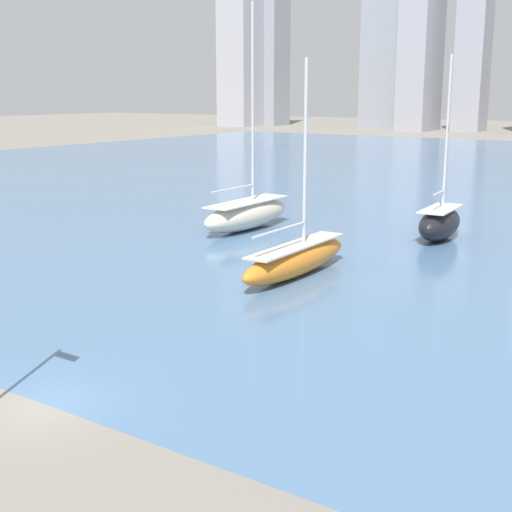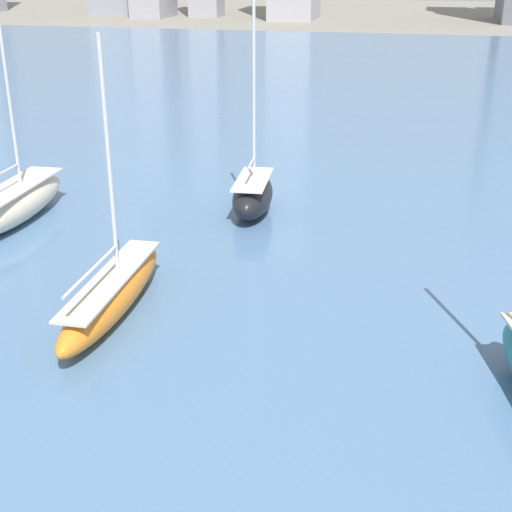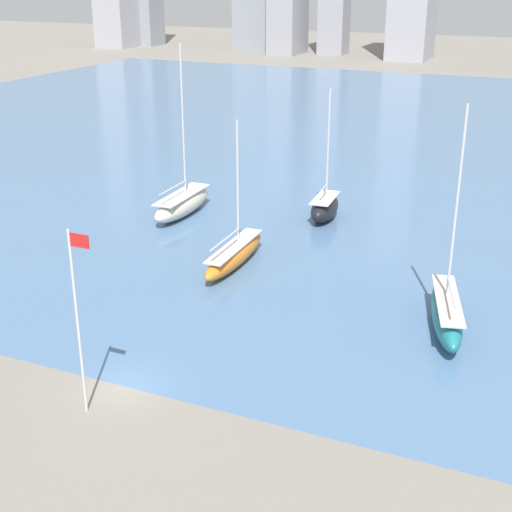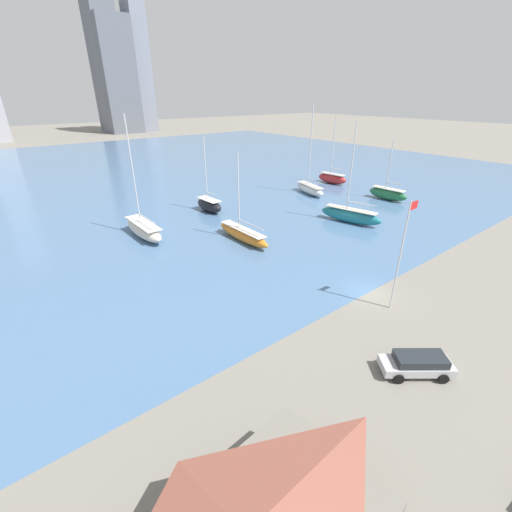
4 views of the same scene
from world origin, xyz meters
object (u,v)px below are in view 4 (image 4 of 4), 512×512
(sailboat_white, at_px, (310,189))
(sailboat_red, at_px, (332,178))
(sailboat_orange, at_px, (243,234))
(flag_pole, at_px, (401,253))
(parked_wagon_silver, at_px, (418,364))
(sailboat_green, at_px, (388,194))
(sailboat_cream, at_px, (144,229))
(sailboat_black, at_px, (209,205))
(sailboat_teal, at_px, (350,215))

(sailboat_white, distance_m, sailboat_red, 10.65)
(sailboat_white, bearing_deg, sailboat_orange, -141.49)
(flag_pole, bearing_deg, sailboat_red, 46.99)
(parked_wagon_silver, bearing_deg, sailboat_green, -16.92)
(sailboat_cream, distance_m, sailboat_white, 34.66)
(sailboat_black, xyz_separation_m, sailboat_teal, (14.32, -18.09, 0.01))
(sailboat_green, bearing_deg, flag_pole, -150.17)
(sailboat_cream, xyz_separation_m, sailboat_white, (34.62, 1.67, -0.08))
(sailboat_cream, height_order, sailboat_green, sailboat_cream)
(sailboat_black, bearing_deg, sailboat_cream, -166.45)
(sailboat_orange, xyz_separation_m, sailboat_red, (34.82, 14.29, 0.24))
(sailboat_black, distance_m, sailboat_cream, 13.63)
(sailboat_black, relative_size, sailboat_white, 0.73)
(sailboat_black, height_order, sailboat_red, sailboat_red)
(sailboat_white, height_order, sailboat_teal, sailboat_white)
(sailboat_green, height_order, sailboat_teal, sailboat_teal)
(flag_pole, xyz_separation_m, parked_wagon_silver, (-6.02, -5.83, -4.75))
(sailboat_cream, bearing_deg, sailboat_teal, -28.53)
(sailboat_orange, height_order, sailboat_teal, sailboat_teal)
(sailboat_cream, relative_size, sailboat_teal, 1.09)
(flag_pole, bearing_deg, sailboat_green, 33.39)
(flag_pole, distance_m, sailboat_cream, 33.46)
(sailboat_white, bearing_deg, sailboat_red, 30.44)
(sailboat_black, relative_size, sailboat_red, 0.88)
(sailboat_orange, relative_size, sailboat_red, 0.84)
(sailboat_black, bearing_deg, flag_pole, -96.67)
(sailboat_red, height_order, parked_wagon_silver, sailboat_red)
(sailboat_orange, bearing_deg, sailboat_green, -2.39)
(sailboat_teal, bearing_deg, sailboat_red, 32.45)
(sailboat_black, bearing_deg, sailboat_green, -29.67)
(sailboat_white, bearing_deg, sailboat_black, -172.58)
(flag_pole, xyz_separation_m, sailboat_white, (23.21, 32.80, -4.59))
(sailboat_orange, bearing_deg, sailboat_teal, -15.41)
(sailboat_red, bearing_deg, sailboat_cream, 178.59)
(sailboat_orange, bearing_deg, sailboat_cream, 134.99)
(flag_pole, xyz_separation_m, sailboat_cream, (-11.41, 31.13, -4.50))
(sailboat_red, distance_m, parked_wagon_silver, 57.36)
(sailboat_white, bearing_deg, sailboat_teal, -101.15)
(flag_pole, relative_size, sailboat_orange, 0.90)
(sailboat_black, relative_size, sailboat_orange, 1.06)
(sailboat_teal, height_order, parked_wagon_silver, sailboat_teal)
(sailboat_cream, xyz_separation_m, sailboat_teal, (27.30, -13.96, 0.06))
(sailboat_cream, relative_size, parked_wagon_silver, 3.16)
(sailboat_white, distance_m, sailboat_green, 14.62)
(sailboat_black, bearing_deg, sailboat_orange, -106.35)
(sailboat_cream, xyz_separation_m, sailboat_green, (43.08, -10.26, 0.02))
(flag_pole, height_order, sailboat_green, sailboat_green)
(sailboat_green, height_order, parked_wagon_silver, sailboat_green)
(flag_pole, height_order, sailboat_orange, sailboat_orange)
(sailboat_orange, distance_m, sailboat_green, 33.07)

